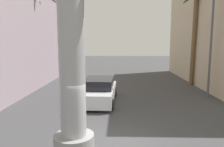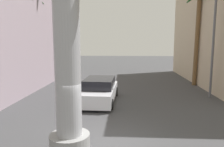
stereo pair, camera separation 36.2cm
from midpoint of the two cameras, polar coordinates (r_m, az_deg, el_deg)
The scene contains 8 objects.
ground_plane at distance 18.29m, azimuth 1.49°, elevation -4.08°, with size 90.62×90.62×0.00m, color #424244.
neon_sign_pole at distance 7.35m, azimuth -10.40°, elevation 13.07°, with size 2.71×1.40×10.51m.
street_lamp at distance 16.59m, azimuth 24.27°, elevation 10.27°, with size 2.90×0.28×7.75m.
traffic_light_mast at distance 12.32m, azimuth -24.35°, elevation 10.17°, with size 5.75×0.32×6.30m.
car_lead at distance 14.32m, azimuth -2.54°, elevation -4.50°, with size 2.26×4.91×1.56m.
palm_tree_far_left at distance 27.04m, azimuth -12.34°, elevation 9.62°, with size 2.92×2.94×7.50m.
palm_tree_mid_right at distance 20.98m, azimuth 22.05°, elevation 11.01°, with size 3.18×2.94×8.30m.
palm_tree_mid_left at distance 19.40m, azimuth -20.17°, elevation 11.22°, with size 2.92×2.60×7.86m.
Camera 2 is at (0.72, -7.86, 3.87)m, focal length 35.00 mm.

